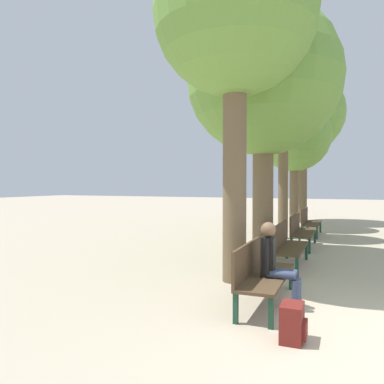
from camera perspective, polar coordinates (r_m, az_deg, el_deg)
bench_row_0 at (r=5.61m, az=10.31°, el=-11.46°), size 0.52×1.89×0.90m
bench_row_1 at (r=8.12m, az=14.15°, el=-7.51°), size 0.52×1.89×0.90m
bench_row_2 at (r=10.66m, az=16.14°, el=-5.42°), size 0.52×1.89×0.90m
bench_row_3 at (r=13.23m, az=17.35°, el=-4.13°), size 0.52×1.89×0.90m
tree_row_0 at (r=7.27m, az=6.56°, el=24.82°), size 2.89×2.89×6.16m
tree_row_1 at (r=9.39m, az=10.82°, el=16.39°), size 3.65×3.65×6.05m
tree_row_2 at (r=12.37m, az=13.77°, el=12.30°), size 2.28×2.28×5.32m
tree_row_3 at (r=14.91m, az=15.31°, el=8.21°), size 2.75×2.75×4.95m
tree_row_4 at (r=17.64m, az=16.38°, el=11.32°), size 3.71×3.71×6.74m
person_seated at (r=5.47m, az=12.67°, el=-10.36°), size 0.55×0.31×1.20m
backpack at (r=4.50m, az=15.08°, el=-18.69°), size 0.27×0.36×0.41m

